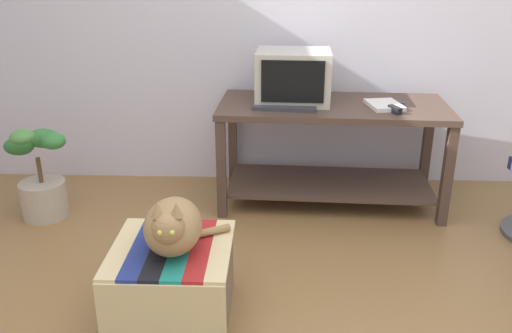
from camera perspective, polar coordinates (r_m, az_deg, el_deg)
The scene contains 10 objects.
back_wall at distance 3.93m, azimuth 1.88°, elevation 16.84°, with size 8.00×0.10×2.60m, color silver.
desk at distance 3.67m, azimuth 7.97°, elevation 3.25°, with size 1.53×0.74×0.70m.
tv_monitor at distance 3.59m, azimuth 3.95°, elevation 9.38°, with size 0.50×0.41×0.34m.
keyboard at distance 3.45m, azimuth 3.04°, elevation 6.27°, with size 0.40×0.15×0.02m, color #333338.
book at distance 3.59m, azimuth 13.39°, elevation 6.34°, with size 0.19×0.26×0.03m, color white.
ottoman_with_blanket at distance 2.63m, azimuth -8.73°, elevation -11.93°, with size 0.55×0.57×0.37m.
cat at distance 2.44m, azimuth -8.77°, elevation -6.23°, with size 0.38×0.41×0.30m.
potted_plant at distance 3.76m, azimuth -21.75°, elevation -1.29°, with size 0.43×0.36×0.64m.
stapler at distance 3.47m, azimuth 14.45°, elevation 5.84°, with size 0.04×0.11×0.04m, color black.
pen at distance 3.68m, azimuth 14.47°, elevation 6.45°, with size 0.01×0.01×0.14m, color #2351B2.
Camera 1 is at (0.02, -1.87, 1.63)m, focal length 37.89 mm.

